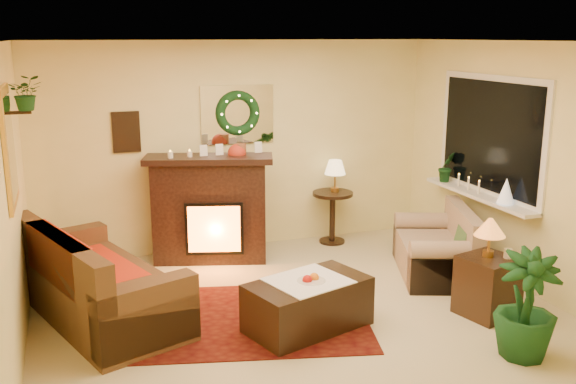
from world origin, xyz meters
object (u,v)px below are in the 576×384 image
object	(u,v)px
sofa	(100,275)
side_table_round	(332,218)
loveseat	(435,238)
fireplace	(210,216)
end_table_square	(487,288)
coffee_table	(308,307)

from	to	relation	value
sofa	side_table_round	xyz separation A→B (m)	(3.00, 1.38, -0.10)
loveseat	sofa	bearing A→B (deg)	-160.33
fireplace	end_table_square	bearing A→B (deg)	-31.40
loveseat	end_table_square	xyz separation A→B (m)	(-0.12, -1.13, -0.15)
sofa	side_table_round	size ratio (longest dim) A/B	3.09
coffee_table	fireplace	bearing A→B (deg)	83.53
loveseat	end_table_square	world-z (taller)	loveseat
side_table_round	end_table_square	size ratio (longest dim) A/B	1.16
sofa	fireplace	world-z (taller)	fireplace
fireplace	sofa	bearing A→B (deg)	-120.93
fireplace	loveseat	distance (m)	2.65
loveseat	coffee_table	bearing A→B (deg)	-135.21
sofa	coffee_table	xyz separation A→B (m)	(1.78, -0.90, -0.22)
side_table_round	fireplace	bearing A→B (deg)	-175.18
end_table_square	coffee_table	world-z (taller)	end_table_square
fireplace	coffee_table	world-z (taller)	fireplace
sofa	fireplace	xyz separation A→B (m)	(1.35, 1.24, 0.12)
sofa	end_table_square	size ratio (longest dim) A/B	3.59
loveseat	side_table_round	size ratio (longest dim) A/B	1.93
loveseat	coffee_table	xyz separation A→B (m)	(-1.87, -0.84, -0.21)
fireplace	loveseat	world-z (taller)	fireplace
sofa	loveseat	size ratio (longest dim) A/B	1.60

